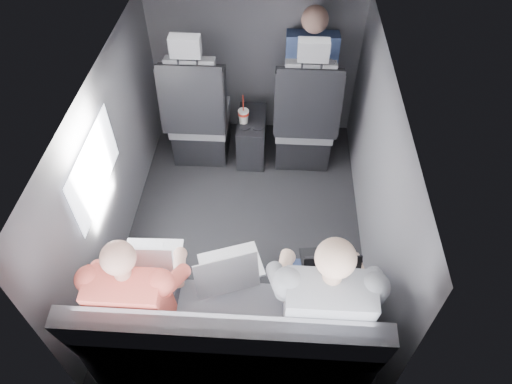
# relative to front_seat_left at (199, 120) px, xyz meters

# --- Properties ---
(floor) EXTENTS (2.60, 2.60, 0.00)m
(floor) POSITION_rel_front_seat_left_xyz_m (0.45, -0.84, -0.40)
(floor) COLOR black
(floor) RESTS_ON ground
(ceiling) EXTENTS (2.60, 2.60, 0.00)m
(ceiling) POSITION_rel_front_seat_left_xyz_m (0.45, -0.84, 0.95)
(ceiling) COLOR #B2B2AD
(ceiling) RESTS_ON panel_back
(panel_left) EXTENTS (0.02, 2.60, 1.35)m
(panel_left) POSITION_rel_front_seat_left_xyz_m (-0.45, -0.84, 0.27)
(panel_left) COLOR #56565B
(panel_left) RESTS_ON floor
(panel_right) EXTENTS (0.02, 2.60, 1.35)m
(panel_right) POSITION_rel_front_seat_left_xyz_m (1.35, -0.84, 0.27)
(panel_right) COLOR #56565B
(panel_right) RESTS_ON floor
(panel_front) EXTENTS (1.80, 0.02, 1.35)m
(panel_front) POSITION_rel_front_seat_left_xyz_m (0.45, 0.46, 0.27)
(panel_front) COLOR #56565B
(panel_front) RESTS_ON floor
(panel_back) EXTENTS (1.80, 0.02, 1.35)m
(panel_back) POSITION_rel_front_seat_left_xyz_m (0.45, -2.14, 0.27)
(panel_back) COLOR #56565B
(panel_back) RESTS_ON floor
(side_window) EXTENTS (0.02, 0.75, 0.42)m
(side_window) POSITION_rel_front_seat_left_xyz_m (-0.43, -1.14, 0.50)
(side_window) COLOR white
(side_window) RESTS_ON panel_left
(seatbelt) EXTENTS (0.35, 0.11, 0.59)m
(seatbelt) POSITION_rel_front_seat_left_xyz_m (0.90, -0.17, 0.40)
(seatbelt) COLOR black
(seatbelt) RESTS_ON front_seat_right
(front_seat_left) EXTENTS (0.52, 0.58, 1.26)m
(front_seat_left) POSITION_rel_front_seat_left_xyz_m (0.00, 0.00, 0.00)
(front_seat_left) COLOR black
(front_seat_left) RESTS_ON floor
(front_seat_right) EXTENTS (0.52, 0.58, 1.26)m
(front_seat_right) POSITION_rel_front_seat_left_xyz_m (0.90, 0.00, 0.00)
(front_seat_right) COLOR black
(front_seat_right) RESTS_ON floor
(center_console) EXTENTS (0.24, 0.48, 0.41)m
(center_console) POSITION_rel_front_seat_left_xyz_m (0.45, 0.04, -0.20)
(center_console) COLOR black
(center_console) RESTS_ON floor
(rear_bench) EXTENTS (1.60, 0.57, 0.92)m
(rear_bench) POSITION_rel_front_seat_left_xyz_m (0.45, -1.90, -0.09)
(rear_bench) COLOR slate
(rear_bench) RESTS_ON floor
(soda_cup) EXTENTS (0.09, 0.09, 0.28)m
(soda_cup) POSITION_rel_front_seat_left_xyz_m (0.38, -0.02, 0.07)
(soda_cup) COLOR white
(soda_cup) RESTS_ON center_console
(laptop_white) EXTENTS (0.35, 0.33, 0.26)m
(laptop_white) POSITION_rel_front_seat_left_xyz_m (-0.04, -1.60, 0.23)
(laptop_white) COLOR silver
(laptop_white) RESTS_ON passenger_rear_left
(laptop_silver) EXTENTS (0.42, 0.42, 0.25)m
(laptop_silver) POSITION_rel_front_seat_left_xyz_m (0.43, -1.64, 0.23)
(laptop_silver) COLOR #BCBCC1
(laptop_silver) RESTS_ON rear_bench
(laptop_black) EXTENTS (0.34, 0.32, 0.23)m
(laptop_black) POSITION_rel_front_seat_left_xyz_m (1.00, -1.59, 0.23)
(laptop_black) COLOR black
(laptop_black) RESTS_ON passenger_rear_right
(passenger_rear_left) EXTENTS (0.47, 0.60, 1.18)m
(passenger_rear_left) POSITION_rel_front_seat_left_xyz_m (-0.04, -1.81, 0.21)
(passenger_rear_left) COLOR #39383E
(passenger_rear_left) RESTS_ON rear_bench
(passenger_rear_right) EXTENTS (0.53, 0.65, 1.27)m
(passenger_rear_right) POSITION_rel_front_seat_left_xyz_m (0.95, -1.81, 0.25)
(passenger_rear_right) COLOR navy
(passenger_rear_right) RESTS_ON rear_bench
(passenger_front_right) EXTENTS (0.42, 0.42, 0.87)m
(passenger_front_right) POSITION_rel_front_seat_left_xyz_m (0.92, 0.26, 0.36)
(passenger_front_right) COLOR navy
(passenger_front_right) RESTS_ON front_seat_right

